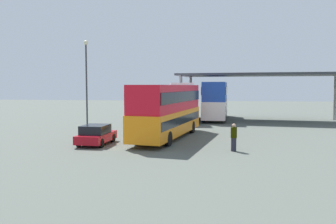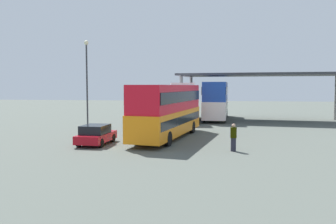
{
  "view_description": "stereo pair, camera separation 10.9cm",
  "coord_description": "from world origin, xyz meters",
  "px_view_note": "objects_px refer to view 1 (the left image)",
  "views": [
    {
      "loc": [
        4.58,
        -22.11,
        3.98
      ],
      "look_at": [
        0.99,
        3.79,
        2.0
      ],
      "focal_mm": 36.99,
      "sensor_mm": 36.0,
      "label": 1
    },
    {
      "loc": [
        4.69,
        -22.09,
        3.98
      ],
      "look_at": [
        0.99,
        3.79,
        2.0
      ],
      "focal_mm": 36.99,
      "sensor_mm": 36.0,
      "label": 2
    }
  ],
  "objects_px": {
    "lamppost_tall": "(86,73)",
    "parked_hatchback": "(96,135)",
    "double_decker_near_canopy": "(180,100)",
    "double_decker_main": "(168,109)",
    "pedestrian_waiting": "(234,137)",
    "double_decker_mid_row": "(216,99)"
  },
  "relations": [
    {
      "from": "double_decker_main",
      "to": "parked_hatchback",
      "type": "bearing_deg",
      "value": 138.27
    },
    {
      "from": "double_decker_near_canopy",
      "to": "double_decker_mid_row",
      "type": "relative_size",
      "value": 1.03
    },
    {
      "from": "parked_hatchback",
      "to": "double_decker_near_canopy",
      "type": "height_order",
      "value": "double_decker_near_canopy"
    },
    {
      "from": "lamppost_tall",
      "to": "pedestrian_waiting",
      "type": "height_order",
      "value": "lamppost_tall"
    },
    {
      "from": "double_decker_near_canopy",
      "to": "lamppost_tall",
      "type": "bearing_deg",
      "value": 120.2
    },
    {
      "from": "double_decker_near_canopy",
      "to": "lamppost_tall",
      "type": "distance_m",
      "value": 11.46
    },
    {
      "from": "double_decker_near_canopy",
      "to": "lamppost_tall",
      "type": "xyz_separation_m",
      "value": [
        -8.71,
        -6.85,
        2.92
      ]
    },
    {
      "from": "lamppost_tall",
      "to": "pedestrian_waiting",
      "type": "xyz_separation_m",
      "value": [
        13.92,
        -11.95,
        -4.43
      ]
    },
    {
      "from": "parked_hatchback",
      "to": "double_decker_near_canopy",
      "type": "relative_size",
      "value": 0.33
    },
    {
      "from": "parked_hatchback",
      "to": "pedestrian_waiting",
      "type": "bearing_deg",
      "value": -94.49
    },
    {
      "from": "double_decker_main",
      "to": "pedestrian_waiting",
      "type": "xyz_separation_m",
      "value": [
        4.69,
        -4.67,
        -1.38
      ]
    },
    {
      "from": "parked_hatchback",
      "to": "double_decker_near_canopy",
      "type": "xyz_separation_m",
      "value": [
        3.92,
        17.68,
        1.68
      ]
    },
    {
      "from": "double_decker_mid_row",
      "to": "pedestrian_waiting",
      "type": "relative_size",
      "value": 6.39
    },
    {
      "from": "double_decker_near_canopy",
      "to": "double_decker_main",
      "type": "bearing_deg",
      "value": 174.1
    },
    {
      "from": "double_decker_main",
      "to": "pedestrian_waiting",
      "type": "relative_size",
      "value": 6.6
    },
    {
      "from": "pedestrian_waiting",
      "to": "double_decker_mid_row",
      "type": "bearing_deg",
      "value": -128.12
    },
    {
      "from": "lamppost_tall",
      "to": "parked_hatchback",
      "type": "bearing_deg",
      "value": -66.13
    },
    {
      "from": "double_decker_main",
      "to": "double_decker_mid_row",
      "type": "bearing_deg",
      "value": -3.43
    },
    {
      "from": "double_decker_near_canopy",
      "to": "pedestrian_waiting",
      "type": "relative_size",
      "value": 6.57
    },
    {
      "from": "double_decker_near_canopy",
      "to": "lamppost_tall",
      "type": "height_order",
      "value": "lamppost_tall"
    },
    {
      "from": "double_decker_main",
      "to": "double_decker_near_canopy",
      "type": "xyz_separation_m",
      "value": [
        -0.51,
        14.13,
        0.13
      ]
    },
    {
      "from": "parked_hatchback",
      "to": "pedestrian_waiting",
      "type": "relative_size",
      "value": 2.18
    }
  ]
}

